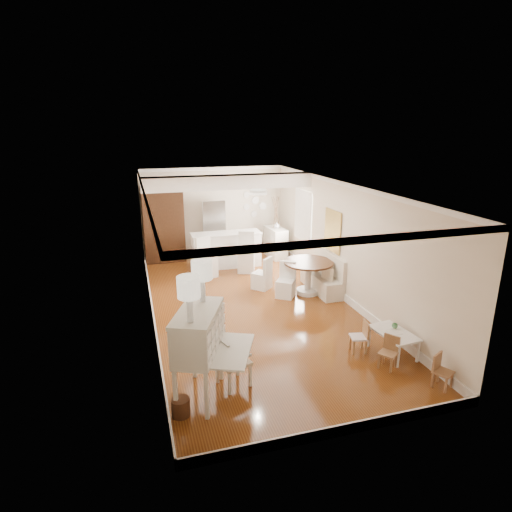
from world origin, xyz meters
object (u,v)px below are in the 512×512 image
kids_table (393,343)px  kids_chair_c (443,372)px  slip_chair_far (262,273)px  sideboard (276,242)px  wicker_basket (181,407)px  fridge (225,229)px  bar_stool_right (246,252)px  secretary_bureau (199,355)px  breakfast_counter (226,250)px  slip_chair_near (286,280)px  kids_chair_a (388,353)px  bar_stool_left (207,258)px  kids_chair_b (359,337)px  gustavian_armchair (233,361)px  dining_table (308,278)px  pantry_cabinet (164,225)px

kids_table → kids_chair_c: kids_chair_c is taller
slip_chair_far → sideboard: size_ratio=0.86×
wicker_basket → kids_table: 4.01m
slip_chair_far → fridge: fridge is taller
kids_table → bar_stool_right: (-1.37, 5.24, 0.35)m
secretary_bureau → breakfast_counter: bearing=97.1°
sideboard → bar_stool_right: bearing=-142.6°
kids_chair_c → breakfast_counter: (-1.96, 7.02, 0.23)m
wicker_basket → slip_chair_near: (3.01, 3.80, 0.29)m
kids_chair_a → fridge: bearing=155.2°
secretary_bureau → bar_stool_left: 5.53m
kids_table → wicker_basket: bearing=-170.6°
bar_stool_right → fridge: size_ratio=0.64×
kids_table → kids_chair_b: size_ratio=1.46×
breakfast_counter → bar_stool_right: 0.77m
secretary_bureau → bar_stool_left: secretary_bureau is taller
gustavian_armchair → kids_chair_c: 3.36m
slip_chair_far → fridge: bearing=-128.6°
wicker_basket → dining_table: size_ratio=0.22×
wicker_basket → fridge: fridge is taller
secretary_bureau → wicker_basket: size_ratio=5.33×
secretary_bureau → kids_chair_c: secretary_bureau is taller
kids_table → kids_chair_a: 0.53m
gustavian_armchair → kids_chair_c: (3.19, -1.02, -0.15)m
bar_stool_left → kids_chair_a: bearing=-89.2°
slip_chair_near → slip_chair_far: (-0.40, 0.71, -0.00)m
pantry_cabinet → sideboard: bearing=-9.7°
dining_table → bar_stool_right: bearing=117.0°
dining_table → sideboard: size_ratio=1.24×
slip_chair_near → breakfast_counter: size_ratio=0.42×
breakfast_counter → sideboard: size_ratio=2.06×
slip_chair_near → secretary_bureau: bearing=-92.5°
kids_table → slip_chair_near: slip_chair_near is taller
gustavian_armchair → breakfast_counter: bearing=-29.7°
secretary_bureau → pantry_cabinet: (0.10, 7.24, 0.42)m
wicker_basket → fridge: (2.35, 7.59, 0.76)m
kids_chair_a → secretary_bureau: bearing=-126.4°
secretary_bureau → fridge: 7.48m
secretary_bureau → wicker_basket: (-0.35, -0.38, -0.59)m
fridge → slip_chair_far: bearing=-85.0°
bar_stool_right → slip_chair_far: bearing=-69.7°
slip_chair_near → sideboard: bearing=110.7°
kids_chair_b → dining_table: 2.94m
wicker_basket → gustavian_armchair: bearing=30.3°
fridge → bar_stool_right: bearing=-82.2°
gustavian_armchair → bar_stool_left: bearing=-23.8°
pantry_cabinet → fridge: bearing=-0.9°
bar_stool_right → kids_chair_c: bearing=-57.8°
secretary_bureau → gustavian_armchair: 0.66m
breakfast_counter → fridge: bearing=79.2°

